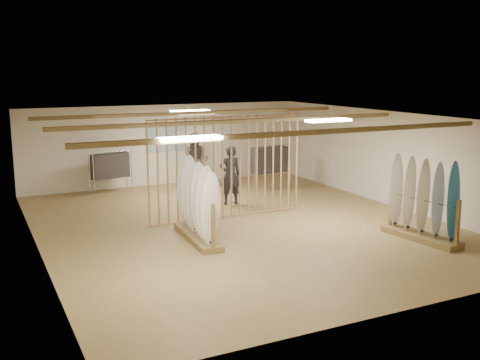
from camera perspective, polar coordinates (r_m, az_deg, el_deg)
name	(u,v)px	position (r m, az deg, el deg)	size (l,w,h in m)	color
floor	(240,225)	(14.74, 0.00, -4.58)	(12.00, 12.00, 0.00)	#9B814B
ceiling	(240,118)	(14.24, 0.00, 6.33)	(12.00, 12.00, 0.00)	gray
wall_back	(165,145)	(19.93, -7.60, 3.57)	(12.00, 12.00, 0.00)	silver
wall_front	(401,232)	(9.54, 16.07, -5.10)	(12.00, 12.00, 0.00)	silver
wall_left	(35,190)	(13.07, -20.11, -1.00)	(12.00, 12.00, 0.00)	silver
wall_right	(392,159)	(17.18, 15.17, 2.07)	(12.00, 12.00, 0.00)	silver
ceiling_slats	(240,121)	(14.24, 0.00, 6.01)	(9.50, 6.12, 0.10)	olive
light_panels	(240,120)	(14.24, 0.00, 6.09)	(1.20, 0.35, 0.06)	white
bamboo_partition	(227,168)	(15.13, -1.33, 1.27)	(4.45, 0.05, 2.78)	tan
poster	(165,139)	(19.88, -7.60, 4.14)	(1.40, 0.03, 0.90)	teal
rack_left	(197,214)	(13.36, -4.34, -3.42)	(0.68, 2.37, 1.88)	olive
rack_right	(422,213)	(13.98, 18.02, -3.21)	(0.79, 2.09, 1.94)	olive
clothing_rack_a	(110,166)	(18.70, -13.04, 1.41)	(1.30, 0.59, 1.42)	silver
clothing_rack_b	(270,160)	(18.97, 3.05, 2.04)	(1.43, 0.45, 1.53)	silver
shopper_a	(230,171)	(16.77, -1.01, 0.89)	(0.74, 0.50, 2.02)	#212228
shopper_b	(196,157)	(19.28, -4.48, 2.38)	(1.03, 0.80, 2.13)	#312B26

